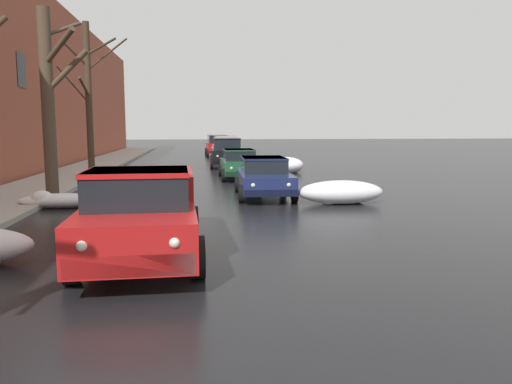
{
  "coord_description": "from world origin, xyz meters",
  "views": [
    {
      "loc": [
        -0.25,
        -1.29,
        2.5
      ],
      "look_at": [
        1.05,
        9.59,
        1.06
      ],
      "focal_mm": 34.9,
      "sensor_mm": 36.0,
      "label": 1
    }
  ],
  "objects_px": {
    "pickup_truck_red_approaching_near_lane": "(142,213)",
    "sedan_green_parked_kerbside_mid": "(239,163)",
    "bare_tree_far_down_block": "(89,98)",
    "sedan_darkblue_parked_kerbside_close": "(264,176)",
    "suv_black_parked_far_down_block": "(227,151)",
    "suv_red_at_far_intersection": "(217,145)",
    "bare_tree_mid_block": "(50,99)",
    "suv_silver_queued_behind_truck": "(226,147)"
  },
  "relations": [
    {
      "from": "pickup_truck_red_approaching_near_lane",
      "to": "sedan_green_parked_kerbside_mid",
      "type": "relative_size",
      "value": 1.23
    },
    {
      "from": "bare_tree_far_down_block",
      "to": "sedan_darkblue_parked_kerbside_close",
      "type": "bearing_deg",
      "value": -41.01
    },
    {
      "from": "pickup_truck_red_approaching_near_lane",
      "to": "suv_black_parked_far_down_block",
      "type": "xyz_separation_m",
      "value": [
        2.91,
        21.5,
        0.11
      ]
    },
    {
      "from": "bare_tree_far_down_block",
      "to": "sedan_darkblue_parked_kerbside_close",
      "type": "xyz_separation_m",
      "value": [
        7.25,
        -6.31,
        -3.04
      ]
    },
    {
      "from": "suv_black_parked_far_down_block",
      "to": "suv_red_at_far_intersection",
      "type": "relative_size",
      "value": 1.0
    },
    {
      "from": "sedan_green_parked_kerbside_mid",
      "to": "suv_black_parked_far_down_block",
      "type": "distance_m",
      "value": 6.9
    },
    {
      "from": "bare_tree_mid_block",
      "to": "sedan_green_parked_kerbside_mid",
      "type": "distance_m",
      "value": 9.9
    },
    {
      "from": "sedan_green_parked_kerbside_mid",
      "to": "suv_red_at_far_intersection",
      "type": "distance_m",
      "value": 18.72
    },
    {
      "from": "pickup_truck_red_approaching_near_lane",
      "to": "sedan_darkblue_parked_kerbside_close",
      "type": "distance_m",
      "value": 8.83
    },
    {
      "from": "bare_tree_mid_block",
      "to": "suv_black_parked_far_down_block",
      "type": "height_order",
      "value": "bare_tree_mid_block"
    },
    {
      "from": "suv_black_parked_far_down_block",
      "to": "suv_silver_queued_behind_truck",
      "type": "height_order",
      "value": "same"
    },
    {
      "from": "bare_tree_mid_block",
      "to": "sedan_green_parked_kerbside_mid",
      "type": "relative_size",
      "value": 1.48
    },
    {
      "from": "bare_tree_mid_block",
      "to": "bare_tree_far_down_block",
      "type": "bearing_deg",
      "value": 90.51
    },
    {
      "from": "pickup_truck_red_approaching_near_lane",
      "to": "suv_silver_queued_behind_truck",
      "type": "height_order",
      "value": "suv_silver_queued_behind_truck"
    },
    {
      "from": "sedan_green_parked_kerbside_mid",
      "to": "suv_black_parked_far_down_block",
      "type": "xyz_separation_m",
      "value": [
        -0.18,
        6.89,
        0.24
      ]
    },
    {
      "from": "suv_black_parked_far_down_block",
      "to": "suv_red_at_far_intersection",
      "type": "height_order",
      "value": "same"
    },
    {
      "from": "pickup_truck_red_approaching_near_lane",
      "to": "suv_red_at_far_intersection",
      "type": "distance_m",
      "value": 33.45
    },
    {
      "from": "bare_tree_far_down_block",
      "to": "sedan_green_parked_kerbside_mid",
      "type": "distance_m",
      "value": 7.56
    },
    {
      "from": "sedan_darkblue_parked_kerbside_close",
      "to": "suv_black_parked_far_down_block",
      "type": "relative_size",
      "value": 1.0
    },
    {
      "from": "bare_tree_far_down_block",
      "to": "suv_red_at_far_intersection",
      "type": "relative_size",
      "value": 1.62
    },
    {
      "from": "bare_tree_far_down_block",
      "to": "sedan_green_parked_kerbside_mid",
      "type": "relative_size",
      "value": 1.68
    },
    {
      "from": "sedan_darkblue_parked_kerbside_close",
      "to": "bare_tree_far_down_block",
      "type": "bearing_deg",
      "value": 138.99
    },
    {
      "from": "pickup_truck_red_approaching_near_lane",
      "to": "sedan_darkblue_parked_kerbside_close",
      "type": "xyz_separation_m",
      "value": [
        3.43,
        8.14,
        -0.13
      ]
    },
    {
      "from": "sedan_darkblue_parked_kerbside_close",
      "to": "sedan_green_parked_kerbside_mid",
      "type": "height_order",
      "value": "same"
    },
    {
      "from": "pickup_truck_red_approaching_near_lane",
      "to": "suv_red_at_far_intersection",
      "type": "xyz_separation_m",
      "value": [
        2.83,
        33.33,
        0.1
      ]
    },
    {
      "from": "sedan_darkblue_parked_kerbside_close",
      "to": "suv_red_at_far_intersection",
      "type": "height_order",
      "value": "suv_red_at_far_intersection"
    },
    {
      "from": "pickup_truck_red_approaching_near_lane",
      "to": "suv_red_at_far_intersection",
      "type": "height_order",
      "value": "suv_red_at_far_intersection"
    },
    {
      "from": "pickup_truck_red_approaching_near_lane",
      "to": "suv_silver_queued_behind_truck",
      "type": "xyz_separation_m",
      "value": [
        3.23,
        27.69,
        0.1
      ]
    },
    {
      "from": "bare_tree_far_down_block",
      "to": "suv_red_at_far_intersection",
      "type": "bearing_deg",
      "value": 70.59
    },
    {
      "from": "suv_silver_queued_behind_truck",
      "to": "sedan_green_parked_kerbside_mid",
      "type": "bearing_deg",
      "value": -90.58
    },
    {
      "from": "bare_tree_far_down_block",
      "to": "pickup_truck_red_approaching_near_lane",
      "type": "distance_m",
      "value": 15.22
    },
    {
      "from": "bare_tree_far_down_block",
      "to": "pickup_truck_red_approaching_near_lane",
      "type": "bearing_deg",
      "value": -75.18
    },
    {
      "from": "sedan_green_parked_kerbside_mid",
      "to": "suv_silver_queued_behind_truck",
      "type": "relative_size",
      "value": 0.97
    },
    {
      "from": "suv_red_at_far_intersection",
      "to": "suv_silver_queued_behind_truck",
      "type": "bearing_deg",
      "value": -85.98
    },
    {
      "from": "suv_silver_queued_behind_truck",
      "to": "bare_tree_mid_block",
      "type": "bearing_deg",
      "value": -109.53
    },
    {
      "from": "bare_tree_mid_block",
      "to": "sedan_green_parked_kerbside_mid",
      "type": "height_order",
      "value": "bare_tree_mid_block"
    },
    {
      "from": "pickup_truck_red_approaching_near_lane",
      "to": "suv_silver_queued_behind_truck",
      "type": "distance_m",
      "value": 27.88
    },
    {
      "from": "sedan_green_parked_kerbside_mid",
      "to": "bare_tree_far_down_block",
      "type": "bearing_deg",
      "value": -178.62
    },
    {
      "from": "pickup_truck_red_approaching_near_lane",
      "to": "sedan_darkblue_parked_kerbside_close",
      "type": "relative_size",
      "value": 1.18
    },
    {
      "from": "bare_tree_mid_block",
      "to": "bare_tree_far_down_block",
      "type": "height_order",
      "value": "bare_tree_far_down_block"
    },
    {
      "from": "suv_black_parked_far_down_block",
      "to": "suv_silver_queued_behind_truck",
      "type": "bearing_deg",
      "value": 87.08
    },
    {
      "from": "bare_tree_far_down_block",
      "to": "suv_silver_queued_behind_truck",
      "type": "xyz_separation_m",
      "value": [
        7.05,
        13.24,
        -2.81
      ]
    }
  ]
}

